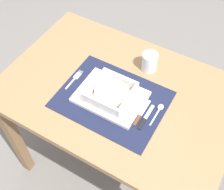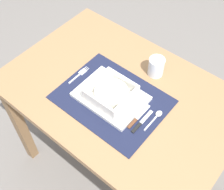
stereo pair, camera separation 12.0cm
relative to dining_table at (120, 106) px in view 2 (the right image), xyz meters
name	(u,v)px [view 2 (the right image)]	position (x,y,z in m)	size (l,w,h in m)	color
ground_plane	(118,163)	(0.00, 0.00, -0.61)	(6.00, 6.00, 0.00)	slate
dining_table	(120,106)	(0.00, 0.00, 0.00)	(1.00, 0.67, 0.71)	#936D47
placemat	(112,99)	(0.00, -0.05, 0.11)	(0.44, 0.34, 0.00)	#191E38
serving_plate	(111,96)	(-0.01, -0.05, 0.12)	(0.28, 0.20, 0.02)	white
porridge_bowl	(111,94)	(0.00, -0.06, 0.15)	(0.16, 0.16, 0.06)	white
fork	(80,74)	(-0.20, -0.04, 0.11)	(0.02, 0.13, 0.00)	silver
spoon	(157,116)	(0.19, -0.01, 0.11)	(0.02, 0.11, 0.01)	silver
butter_knife	(141,123)	(0.16, -0.07, 0.11)	(0.01, 0.13, 0.01)	black
bread_knife	(138,118)	(0.14, -0.06, 0.11)	(0.01, 0.14, 0.01)	#59331E
drinking_glass	(156,67)	(0.06, 0.18, 0.14)	(0.07, 0.07, 0.09)	white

